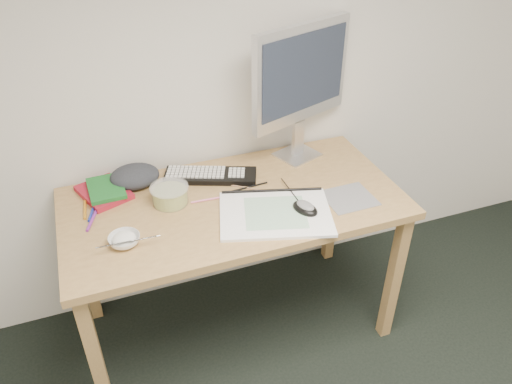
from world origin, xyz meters
The scene contains 18 objects.
desk centered at (-0.28, 1.43, 0.67)m, with size 1.40×0.70×0.75m.
mousepad centered at (0.17, 1.28, 0.75)m, with size 0.20×0.18×0.00m, color slate.
sketchpad centered at (-0.16, 1.27, 0.76)m, with size 0.44×0.31×0.01m, color white.
keyboard centered at (-0.32, 1.63, 0.76)m, with size 0.40×0.13×0.02m, color black.
monitor centered at (0.12, 1.68, 1.14)m, with size 0.51×0.22×0.62m.
mouse centered at (-0.04, 1.25, 0.78)m, with size 0.07×0.12×0.04m, color black.
rice_bowl centered at (-0.74, 1.30, 0.77)m, with size 0.12×0.12×0.04m, color white.
chopsticks centered at (-0.73, 1.26, 0.79)m, with size 0.02×0.02×0.22m, color #BCBCBE.
fruit_tub centered at (-0.53, 1.50, 0.79)m, with size 0.16×0.16×0.08m, color gold.
book_red centered at (-0.78, 1.66, 0.76)m, with size 0.17×0.22×0.02m, color maroon.
book_green centered at (-0.77, 1.65, 0.78)m, with size 0.14×0.20×0.02m, color #186224.
cloth_lump centered at (-0.64, 1.70, 0.79)m, with size 0.18×0.15×0.07m, color #222529.
pencil_pink centered at (-0.35, 1.46, 0.75)m, with size 0.01×0.01×0.20m, color pink.
pencil_tan centered at (-0.22, 1.51, 0.75)m, with size 0.01×0.01×0.17m, color #A67C57.
pencil_black centered at (-0.20, 1.49, 0.75)m, with size 0.01×0.01×0.20m, color black.
marker_blue centered at (-0.84, 1.54, 0.76)m, with size 0.01×0.01×0.12m, color navy.
marker_orange centered at (-0.87, 1.56, 0.76)m, with size 0.01×0.01×0.13m, color #BF7816.
marker_purple centered at (-0.85, 1.48, 0.76)m, with size 0.01×0.01×0.13m, color #7B278F.
Camera 1 is at (-0.78, -0.19, 1.94)m, focal length 35.00 mm.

